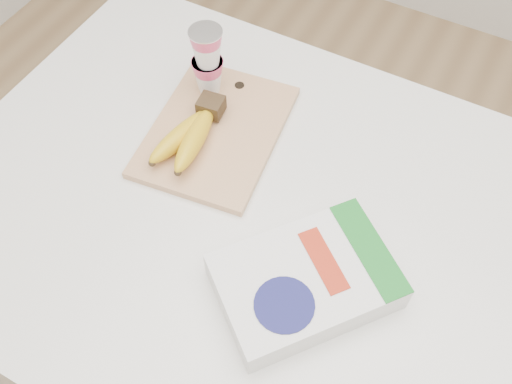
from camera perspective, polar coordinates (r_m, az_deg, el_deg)
room at (r=0.74m, az=4.86°, el=10.75°), size 4.00×4.00×4.00m
table at (r=1.47m, az=2.47°, el=-13.44°), size 1.33×0.89×1.00m
cutting_board at (r=1.13m, az=-4.02°, el=6.11°), size 0.28×0.36×0.02m
bananas at (r=1.10m, az=-6.55°, el=5.83°), size 0.10×0.20×0.06m
yogurt_stack at (r=1.14m, az=-4.89°, el=13.06°), size 0.07×0.07×0.15m
cereal_box at (r=0.93m, az=4.97°, el=-8.88°), size 0.32×0.33×0.06m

